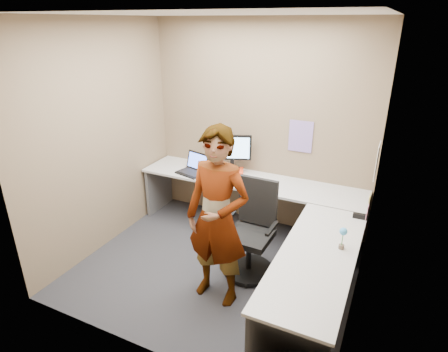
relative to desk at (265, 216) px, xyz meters
The scene contains 21 objects.
ground 0.83m from the desk, 138.54° to the right, with size 3.00×3.00×0.00m, color #242429.
wall_back 1.27m from the desk, 115.54° to the left, with size 3.00×3.00×0.00m, color brown.
wall_right 1.36m from the desk, 19.95° to the right, with size 2.70×2.70×0.00m, color brown.
wall_left 2.12m from the desk, 168.73° to the right, with size 2.70×2.70×0.00m, color brown.
ceiling 2.19m from the desk, 138.54° to the right, with size 3.00×3.00×0.00m, color white.
desk is the anchor object (origin of this frame).
paper_ream 0.99m from the desk, 137.91° to the left, with size 0.31×0.23×0.06m, color red.
monitor 1.10m from the desk, 137.11° to the left, with size 0.48×0.24×0.48m.
laptop 1.33m from the desk, 157.71° to the left, with size 0.43×0.39×0.26m.
trackball_mouse 0.74m from the desk, 146.58° to the left, with size 0.12×0.08×0.07m.
origami 0.63m from the desk, 142.73° to the left, with size 0.10×0.10×0.06m, color white.
stapler 1.02m from the desk, ahead, with size 0.15×0.04×0.06m, color black.
flower 1.09m from the desk, 30.12° to the right, with size 0.07×0.07×0.22m.
calendar_purple 1.15m from the desk, 82.85° to the left, with size 0.30×0.01×0.40m, color #846BB7.
calendar_white 1.35m from the desk, 26.02° to the left, with size 0.01×0.28×0.38m, color white.
sticky_note_a 1.13m from the desk, ahead, with size 0.01×0.07×0.07m, color #F2E059.
sticky_note_b 1.10m from the desk, 11.49° to the left, with size 0.01×0.07×0.07m, color pink.
sticky_note_c 1.08m from the desk, ahead, with size 0.01×0.07×0.07m, color pink.
sticky_note_d 1.15m from the desk, 16.61° to the left, with size 0.01×0.07×0.07m, color #F2E059.
office_chair 0.30m from the desk, 104.40° to the right, with size 0.56×0.56×1.06m.
person 0.88m from the desk, 104.98° to the right, with size 0.66×0.43×1.80m, color #999399.
Camera 1 is at (1.63, -3.20, 2.65)m, focal length 30.00 mm.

